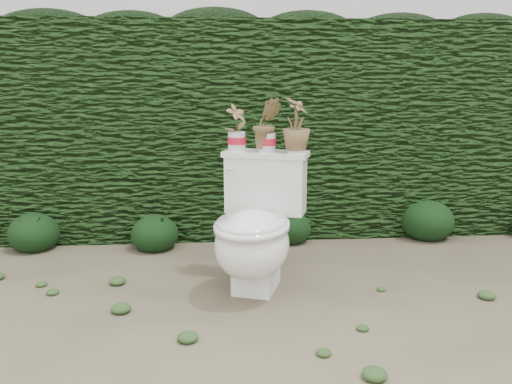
{
  "coord_description": "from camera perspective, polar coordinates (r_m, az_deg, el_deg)",
  "views": [
    {
      "loc": [
        -0.1,
        -2.75,
        1.23
      ],
      "look_at": [
        0.15,
        0.32,
        0.55
      ],
      "focal_mm": 38.0,
      "sensor_mm": 36.0,
      "label": 1
    }
  ],
  "objects": [
    {
      "name": "liriope_clump_4",
      "position": [
        4.31,
        17.57,
        -2.52
      ],
      "size": [
        0.4,
        0.4,
        0.32
      ],
      "primitive_type": "ellipsoid",
      "color": "black",
      "rests_on": "ground"
    },
    {
      "name": "liriope_clump_3",
      "position": [
        4.03,
        3.53,
        -3.42
      ],
      "size": [
        0.32,
        0.32,
        0.26
      ],
      "primitive_type": "ellipsoid",
      "color": "black",
      "rests_on": "ground"
    },
    {
      "name": "potted_plant_right",
      "position": [
        3.15,
        4.25,
        6.89
      ],
      "size": [
        0.22,
        0.22,
        0.3
      ],
      "primitive_type": "imported",
      "rotation": [
        0.0,
        0.0,
        1.21
      ],
      "color": "#216A26",
      "rests_on": "toilet"
    },
    {
      "name": "toilet",
      "position": [
        3.07,
        -0.04,
        -4.11
      ],
      "size": [
        0.65,
        0.79,
        0.78
      ],
      "rotation": [
        0.0,
        0.0,
        -0.33
      ],
      "color": "silver",
      "rests_on": "ground"
    },
    {
      "name": "ground",
      "position": [
        3.02,
        -2.38,
        -11.62
      ],
      "size": [
        60.0,
        60.0,
        0.0
      ],
      "primitive_type": "plane",
      "color": "#746A50",
      "rests_on": "ground"
    },
    {
      "name": "house_wall",
      "position": [
        8.81,
        -0.05,
        17.44
      ],
      "size": [
        8.0,
        3.5,
        4.0
      ],
      "primitive_type": "cube",
      "color": "silver",
      "rests_on": "ground"
    },
    {
      "name": "liriope_clump_2",
      "position": [
        3.93,
        -10.63,
        -3.97
      ],
      "size": [
        0.34,
        0.34,
        0.27
      ],
      "primitive_type": "ellipsoid",
      "color": "black",
      "rests_on": "ground"
    },
    {
      "name": "potted_plant_left",
      "position": [
        3.24,
        -2.05,
        6.7
      ],
      "size": [
        0.16,
        0.16,
        0.26
      ],
      "primitive_type": "imported",
      "rotation": [
        0.0,
        0.0,
        0.67
      ],
      "color": "#216A26",
      "rests_on": "toilet"
    },
    {
      "name": "liriope_clump_1",
      "position": [
        4.16,
        -22.38,
        -3.65
      ],
      "size": [
        0.36,
        0.36,
        0.29
      ],
      "primitive_type": "ellipsoid",
      "color": "black",
      "rests_on": "ground"
    },
    {
      "name": "potted_plant_center",
      "position": [
        3.19,
        1.15,
        6.98
      ],
      "size": [
        0.17,
        0.14,
        0.3
      ],
      "primitive_type": "imported",
      "rotation": [
        0.0,
        0.0,
        0.05
      ],
      "color": "#216A26",
      "rests_on": "toilet"
    },
    {
      "name": "hedge",
      "position": [
        4.38,
        -3.32,
        6.78
      ],
      "size": [
        8.0,
        1.0,
        1.6
      ],
      "primitive_type": "cube",
      "color": "#214416",
      "rests_on": "ground"
    }
  ]
}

